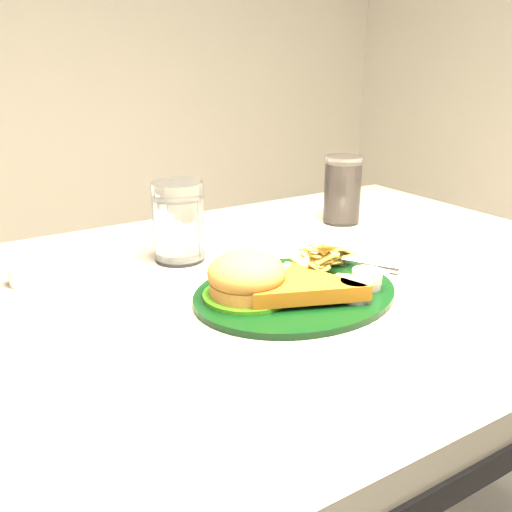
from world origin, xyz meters
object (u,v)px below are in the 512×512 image
(table, at_px, (263,484))
(cola_glass, at_px, (342,190))
(water_glass, at_px, (179,222))
(dinner_plate, at_px, (296,274))
(fork_napkin, at_px, (355,263))

(table, relative_size, cola_glass, 9.05)
(water_glass, xyz_separation_m, cola_glass, (0.36, 0.03, 0.00))
(table, xyz_separation_m, cola_glass, (0.30, 0.18, 0.44))
(dinner_plate, xyz_separation_m, water_glass, (-0.07, 0.22, 0.03))
(cola_glass, xyz_separation_m, fork_napkin, (-0.14, -0.20, -0.06))
(table, distance_m, fork_napkin, 0.41)
(table, xyz_separation_m, fork_napkin, (0.16, -0.02, 0.38))
(table, relative_size, dinner_plate, 4.04)
(dinner_plate, distance_m, water_glass, 0.23)
(table, xyz_separation_m, water_glass, (-0.07, 0.15, 0.44))
(cola_glass, height_order, fork_napkin, cola_glass)
(table, height_order, water_glass, water_glass)
(water_glass, bearing_deg, table, -66.34)
(water_glass, height_order, cola_glass, cola_glass)
(water_glass, xyz_separation_m, fork_napkin, (0.22, -0.18, -0.06))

